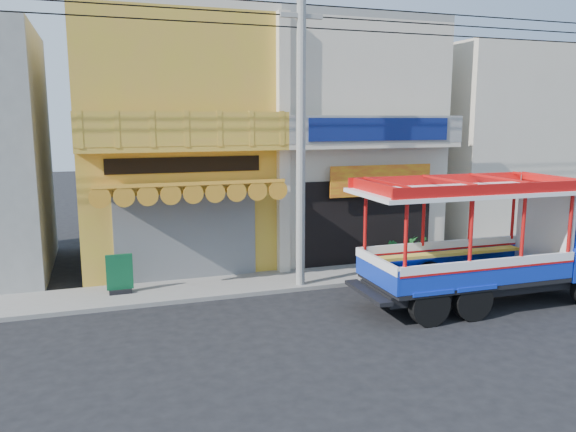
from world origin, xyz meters
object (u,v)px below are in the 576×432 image
object	(u,v)px
green_sign	(120,277)
potted_plant_c	(411,250)
potted_plant_a	(415,254)
songthaew_truck	(507,243)
potted_plant_b	(394,254)
utility_pole	(306,113)

from	to	relation	value
green_sign	potted_plant_c	xyz separation A→B (m)	(9.28, 0.20, 0.01)
green_sign	potted_plant_c	world-z (taller)	green_sign
potted_plant_a	potted_plant_c	xyz separation A→B (m)	(0.21, 0.59, -0.03)
songthaew_truck	green_sign	bearing A→B (deg)	159.23
songthaew_truck	potted_plant_c	xyz separation A→B (m)	(-0.50, 3.91, -1.04)
potted_plant_a	potted_plant_b	xyz separation A→B (m)	(-0.53, 0.40, -0.07)
songthaew_truck	green_sign	world-z (taller)	songthaew_truck
utility_pole	green_sign	bearing A→B (deg)	170.99
songthaew_truck	potted_plant_c	world-z (taller)	songthaew_truck
utility_pole	songthaew_truck	size ratio (longest dim) A/B	3.86
green_sign	potted_plant_b	world-z (taller)	green_sign
songthaew_truck	potted_plant_c	size ratio (longest dim) A/B	7.79
green_sign	potted_plant_c	distance (m)	9.28
potted_plant_c	songthaew_truck	bearing A→B (deg)	30.23
potted_plant_a	potted_plant_b	world-z (taller)	potted_plant_a
songthaew_truck	potted_plant_c	distance (m)	4.08
potted_plant_a	potted_plant_b	bearing A→B (deg)	80.86
songthaew_truck	utility_pole	bearing A→B (deg)	148.04
potted_plant_c	potted_plant_b	bearing A→B (deg)	-52.90
songthaew_truck	green_sign	size ratio (longest dim) A/B	6.62
utility_pole	potted_plant_b	distance (m)	5.69
utility_pole	potted_plant_b	xyz separation A→B (m)	(3.39, 0.83, -4.49)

